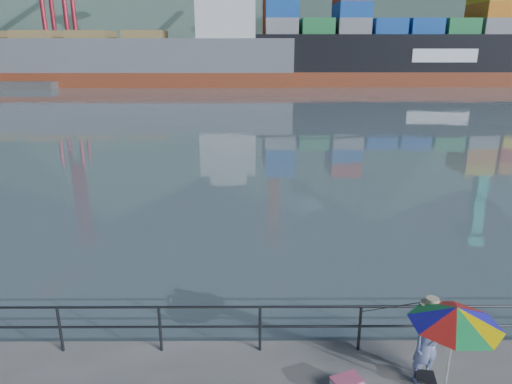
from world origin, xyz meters
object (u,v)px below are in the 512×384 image
fisherman (427,343)px  container_ship (443,47)px  beach_umbrella (456,316)px  bulk_carrier (126,58)px

fisherman → container_ship: bearing=46.4°
container_ship → beach_umbrella: bearing=-111.2°
fisherman → beach_umbrella: size_ratio=0.79×
bulk_carrier → fisherman: bearing=-71.2°
bulk_carrier → container_ship: 51.58m
fisherman → beach_umbrella: (0.18, -0.52, 0.91)m
beach_umbrella → container_ship: bearing=68.8°
fisherman → container_ship: (27.84, 70.83, 5.03)m
bulk_carrier → beach_umbrella: bearing=-71.2°
fisherman → beach_umbrella: bearing=-92.6°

